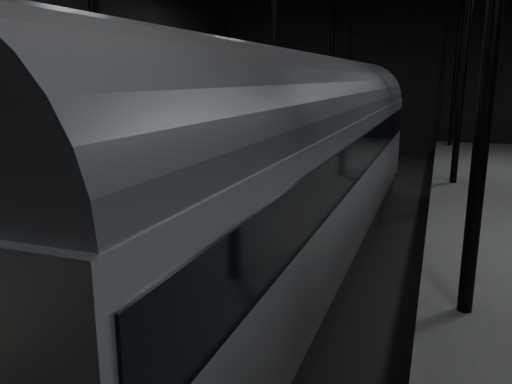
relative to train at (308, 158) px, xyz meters
The scene contains 6 objects.
ground 3.20m from the train, 89.98° to the left, with size 44.00×44.00×0.00m, color black.
platform_left 7.98m from the train, behind, with size 9.00×43.80×1.00m, color #585855.
tactile_strip 3.94m from the train, 166.61° to the left, with size 0.50×43.80×0.01m, color olive.
track 3.13m from the train, 89.98° to the left, with size 2.40×43.00×0.24m.
train is the anchor object (origin of this frame).
woman 4.05m from the train, 169.99° to the left, with size 0.64×0.42×1.76m, color #8F7257.
Camera 1 is at (3.12, -13.13, 5.13)m, focal length 35.00 mm.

